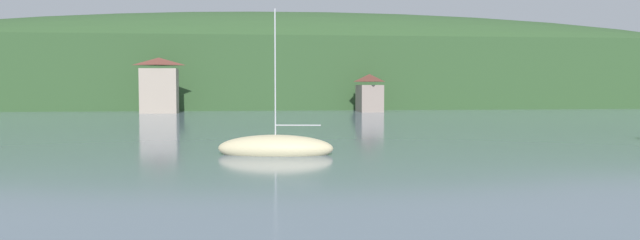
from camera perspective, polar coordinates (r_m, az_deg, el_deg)
The scene contains 4 objects.
wooded_hillside at distance 127.55m, azimuth -3.03°, elevation 3.74°, with size 352.00×52.00×31.58m.
shore_building_west at distance 91.70m, azimuth -14.99°, elevation 3.11°, with size 5.55×3.35×8.17m.
shore_building_westcentral at distance 93.71m, azimuth 4.70°, elevation 2.52°, with size 3.58×6.02×5.85m.
sailboat_far_4 at distance 35.87m, azimuth -4.23°, elevation -2.68°, with size 7.14×3.26×9.06m.
Camera 1 is at (-2.17, 21.98, 4.12)m, focal length 33.79 mm.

